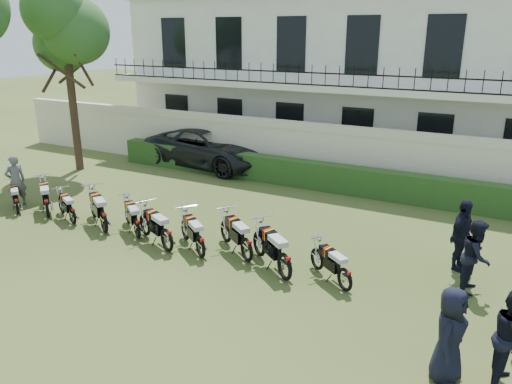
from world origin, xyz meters
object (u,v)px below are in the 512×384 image
(motorcycle_0, at_px, (16,202))
(motorcycle_8, at_px, (285,260))
(motorcycle_2, at_px, (72,212))
(motorcycle_5, at_px, (167,235))
(motorcycle_3, at_px, (104,217))
(motorcycle_4, at_px, (137,224))
(motorcycle_1, at_px, (46,203))
(officer_0, at_px, (450,335))
(motorcycle_9, at_px, (345,274))
(suv, at_px, (210,148))
(tree_west_near, at_px, (64,24))
(motorcycle_6, at_px, (200,241))
(officer_4, at_px, (476,256))
(motorcycle_7, at_px, (247,244))
(inspector, at_px, (16,181))
(officer_5, at_px, (462,235))

(motorcycle_0, distance_m, motorcycle_8, 9.44)
(motorcycle_2, relative_size, motorcycle_5, 0.84)
(motorcycle_3, height_order, motorcycle_4, motorcycle_3)
(motorcycle_0, bearing_deg, motorcycle_1, -44.19)
(motorcycle_2, bearing_deg, motorcycle_3, -66.36)
(motorcycle_4, height_order, officer_0, officer_0)
(motorcycle_3, height_order, motorcycle_9, motorcycle_3)
(motorcycle_3, xyz_separation_m, motorcycle_5, (2.41, -0.17, -0.02))
(motorcycle_3, distance_m, suv, 7.98)
(motorcycle_1, distance_m, motorcycle_5, 4.90)
(officer_0, bearing_deg, suv, 54.14)
(motorcycle_4, relative_size, motorcycle_5, 0.83)
(motorcycle_2, distance_m, officer_0, 11.25)
(tree_west_near, relative_size, motorcycle_9, 5.52)
(motorcycle_6, bearing_deg, motorcycle_4, 121.99)
(motorcycle_2, bearing_deg, motorcycle_1, 114.99)
(motorcycle_6, xyz_separation_m, officer_4, (6.38, 1.51, 0.37))
(motorcycle_3, xyz_separation_m, suv, (-1.47, 7.84, 0.30))
(motorcycle_7, relative_size, officer_4, 0.99)
(motorcycle_7, bearing_deg, motorcycle_9, -59.70)
(motorcycle_4, relative_size, officer_0, 0.91)
(motorcycle_0, distance_m, officer_0, 13.45)
(motorcycle_4, distance_m, officer_4, 8.77)
(tree_west_near, distance_m, officer_4, 16.95)
(tree_west_near, height_order, motorcycle_8, tree_west_near)
(motorcycle_4, xyz_separation_m, officer_4, (8.66, 1.31, 0.38))
(motorcycle_6, bearing_deg, tree_west_near, 99.79)
(inspector, bearing_deg, motorcycle_7, 107.69)
(motorcycle_6, bearing_deg, suv, 68.62)
(motorcycle_0, distance_m, motorcycle_9, 10.85)
(tree_west_near, distance_m, motorcycle_7, 12.73)
(motorcycle_8, xyz_separation_m, officer_0, (3.87, -1.87, 0.32))
(motorcycle_0, distance_m, motorcycle_3, 3.61)
(tree_west_near, xyz_separation_m, motorcycle_3, (6.05, -4.79, -5.36))
(motorcycle_2, relative_size, inspector, 0.89)
(motorcycle_0, distance_m, motorcycle_5, 6.01)
(officer_0, bearing_deg, motorcycle_7, 71.34)
(motorcycle_5, bearing_deg, inspector, 110.18)
(motorcycle_9, bearing_deg, motorcycle_5, 129.23)
(suv, bearing_deg, motorcycle_6, -142.10)
(motorcycle_3, distance_m, motorcycle_8, 5.84)
(motorcycle_0, distance_m, officer_5, 13.23)
(motorcycle_3, bearing_deg, motorcycle_1, 121.05)
(motorcycle_4, distance_m, motorcycle_8, 4.72)
(motorcycle_0, xyz_separation_m, motorcycle_7, (8.18, 0.44, 0.07))
(motorcycle_2, bearing_deg, motorcycle_5, -67.35)
(suv, height_order, officer_0, officer_0)
(motorcycle_3, xyz_separation_m, motorcycle_4, (1.12, 0.13, -0.06))
(officer_0, height_order, officer_4, officer_0)
(motorcycle_6, height_order, suv, suv)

